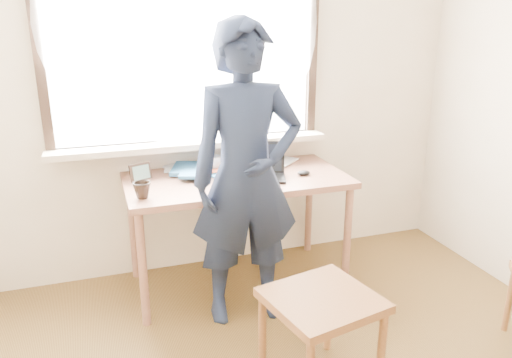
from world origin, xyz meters
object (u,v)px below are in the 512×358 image
object	(u,v)px
mug_white	(214,163)
mug_dark	(142,190)
desk	(237,189)
person	(247,177)
laptop	(260,169)
work_chair	(322,311)

from	to	relation	value
mug_white	mug_dark	size ratio (longest dim) A/B	1.21
mug_white	mug_dark	bearing A→B (deg)	-142.25
mug_white	desk	bearing A→B (deg)	-62.76
mug_white	person	distance (m)	0.57
desk	mug_white	bearing A→B (deg)	117.24
mug_white	laptop	bearing A→B (deg)	-43.40
person	mug_white	bearing A→B (deg)	98.85
work_chair	mug_white	bearing A→B (deg)	98.81
laptop	mug_white	size ratio (longest dim) A/B	3.06
laptop	person	world-z (taller)	person
desk	mug_white	distance (m)	0.26
mug_white	work_chair	xyz separation A→B (m)	(0.20, -1.28, -0.39)
laptop	work_chair	bearing A→B (deg)	-92.82
mug_white	person	size ratio (longest dim) A/B	0.07
desk	person	size ratio (longest dim) A/B	0.81
person	laptop	bearing A→B (deg)	62.47
desk	person	world-z (taller)	person
person	work_chair	bearing A→B (deg)	-75.30
desk	mug_white	xyz separation A→B (m)	(-0.10, 0.20, 0.13)
mug_dark	person	xyz separation A→B (m)	(0.57, -0.17, 0.07)
desk	laptop	xyz separation A→B (m)	(0.15, -0.04, 0.13)
work_chair	person	distance (m)	0.86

